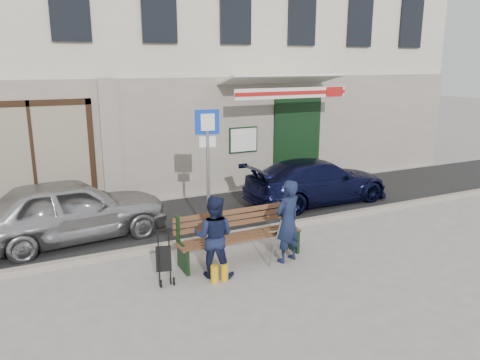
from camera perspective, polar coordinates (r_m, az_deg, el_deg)
ground at (r=8.55m, az=1.12°, el=-10.64°), size 80.00×80.00×0.00m
asphalt_lane at (r=11.20m, az=-6.15°, el=-4.58°), size 60.00×3.20×0.01m
curb at (r=9.78m, az=-2.91°, el=-7.00°), size 60.00×0.18×0.12m
building at (r=15.82m, az=-13.66°, el=18.81°), size 20.00×8.27×10.00m
car_silver at (r=10.18m, az=-19.94°, el=-3.43°), size 4.01×1.95×1.32m
car_navy at (r=12.37m, az=9.39°, el=-0.13°), size 4.00×1.70×1.15m
parking_sign at (r=9.51m, az=-3.96°, el=3.27°), size 0.49×0.13×2.68m
bench at (r=8.70m, az=-0.28°, el=-6.90°), size 2.40×1.17×0.98m
man at (r=8.59m, az=5.82°, el=-5.03°), size 0.64×0.51×1.54m
woman at (r=8.00m, az=-3.20°, el=-6.90°), size 0.88×0.84×1.43m
stroller at (r=7.98m, az=-9.28°, el=-9.60°), size 0.31×0.40×0.89m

